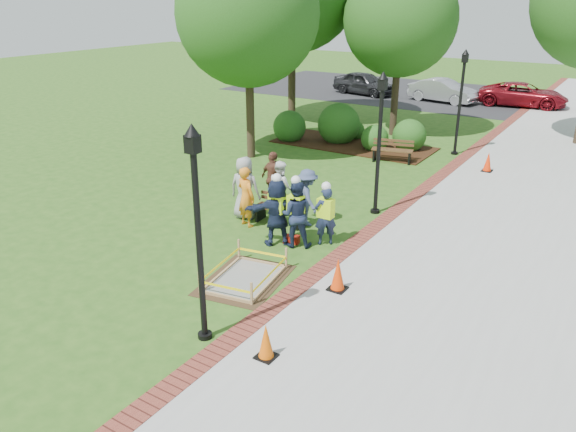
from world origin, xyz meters
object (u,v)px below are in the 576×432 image
Objects in this scene: lamp_near at (198,221)px; hivis_worker_c at (296,212)px; bench_near at (281,215)px; cone_front at (266,342)px; hivis_worker_b at (326,214)px; wet_concrete_pad at (245,271)px; hivis_worker_a at (277,210)px.

lamp_near is 2.17× the size of hivis_worker_c.
cone_front is (3.36, -5.60, 0.08)m from bench_near.
lamp_near reaches higher than hivis_worker_b.
hivis_worker_a is at bearing 103.31° from wet_concrete_pad.
hivis_worker_c reaches higher than wet_concrete_pad.
hivis_worker_b is at bearing 91.91° from lamp_near.
cone_front is at bearing -72.74° from hivis_worker_b.
hivis_worker_a reaches higher than wet_concrete_pad.
bench_near is 0.81× the size of hivis_worker_c.
hivis_worker_c is at bearing 19.17° from hivis_worker_a.
bench_near reaches higher than wet_concrete_pad.
hivis_worker_a is at bearing 121.30° from cone_front.
bench_near is 0.37× the size of lamp_near.
hivis_worker_a is 1.13× the size of hivis_worker_b.
bench_near is 0.90× the size of hivis_worker_b.
hivis_worker_c is at bearing 90.82° from wet_concrete_pad.
wet_concrete_pad is at bearing 133.99° from cone_front.
hivis_worker_a is (-2.65, 4.36, 0.63)m from cone_front.
lamp_near is at bearing -80.39° from hivis_worker_c.
bench_near is 1.75m from hivis_worker_c.
lamp_near reaches higher than hivis_worker_c.
lamp_near is 4.87m from hivis_worker_a.
hivis_worker_c is (-0.78, 4.62, -1.51)m from lamp_near.
wet_concrete_pad is at bearing -101.58° from hivis_worker_b.
bench_near is 0.80× the size of hivis_worker_a.
hivis_worker_a is (-1.26, 4.46, -1.50)m from lamp_near.
lamp_near is 5.38m from hivis_worker_b.
lamp_near is at bearing -72.08° from wet_concrete_pad.
hivis_worker_c is at bearing -42.40° from bench_near.
cone_front is at bearing -64.30° from hivis_worker_c.
wet_concrete_pad is 2.42m from hivis_worker_c.
cone_front is 5.14m from hivis_worker_a.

